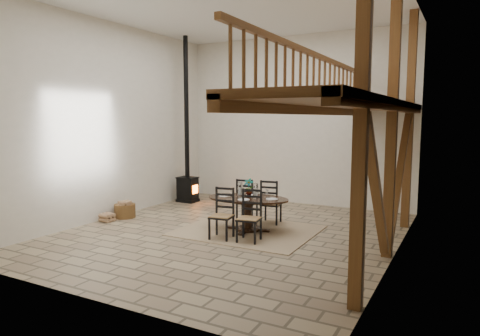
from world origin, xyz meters
The scene contains 7 objects.
ground centered at (0.00, 0.00, 0.00)m, with size 8.00×8.00×0.00m, color tan.
room_shell centered at (1.19, 0.00, 3.01)m, with size 7.02×8.02×5.01m.
rug centered at (0.26, 0.38, 0.01)m, with size 3.00×2.50×0.02m, color tan.
dining_table centered at (0.26, 0.38, 0.44)m, with size 2.02×2.22×1.21m.
wood_stove centered at (-2.96, 2.56, 1.15)m, with size 0.60×0.46×5.00m.
log_basket centered at (-3.18, 0.05, 0.19)m, with size 0.54×0.54×0.45m.
log_stack centered at (-3.25, -0.50, 0.10)m, with size 0.33×0.33×0.21m.
Camera 1 is at (4.63, -8.15, 2.58)m, focal length 32.00 mm.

